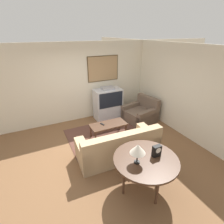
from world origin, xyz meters
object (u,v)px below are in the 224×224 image
armchair (141,113)px  mantel_clock (157,151)px  couch (119,147)px  console_table (146,161)px  coffee_table (108,125)px  tv (108,104)px  table_lamp (138,149)px

armchair → mantel_clock: bearing=-39.8°
couch → console_table: 1.18m
coffee_table → console_table: 2.14m
tv → coffee_table: tv is taller
couch → console_table: bearing=92.0°
couch → console_table: size_ratio=1.66×
table_lamp → tv: bearing=74.2°
tv → console_table: tv is taller
armchair → mantel_clock: 3.05m
console_table → table_lamp: bearing=-176.7°
couch → mantel_clock: bearing=103.5°
couch → table_lamp: size_ratio=5.19×
coffee_table → console_table: bearing=-94.8°
couch → armchair: armchair is taller
coffee_table → armchair: bearing=17.7°
coffee_table → mantel_clock: 2.18m
couch → table_lamp: 1.38m
console_table → mantel_clock: bearing=-3.4°
tv → coffee_table: size_ratio=1.10×
table_lamp → couch: bearing=78.5°
couch → tv: bearing=-105.4°
armchair → console_table: bearing=-43.6°
armchair → coffee_table: size_ratio=1.03×
armchair → table_lamp: (-1.92, -2.60, 0.80)m
couch → coffee_table: bearing=-97.1°
table_lamp → mantel_clock: 0.49m
coffee_table → mantel_clock: (0.05, -2.12, 0.49)m
coffee_table → table_lamp: 2.26m
tv → couch: bearing=-107.9°
table_lamp → console_table: bearing=3.3°
coffee_table → table_lamp: size_ratio=2.73×
coffee_table → console_table: (-0.18, -2.10, 0.31)m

